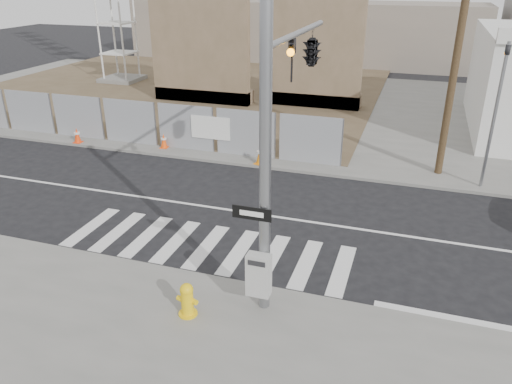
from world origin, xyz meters
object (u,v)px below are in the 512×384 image
(fire_hydrant, at_px, (187,300))
(traffic_cone_d, at_px, (260,155))
(signal_pole, at_px, (298,88))
(traffic_cone_c, at_px, (164,141))
(traffic_cone_b, at_px, (77,135))

(fire_hydrant, relative_size, traffic_cone_d, 1.05)
(signal_pole, relative_size, traffic_cone_d, 8.75)
(traffic_cone_c, bearing_deg, traffic_cone_b, -171.84)
(fire_hydrant, bearing_deg, traffic_cone_c, 140.20)
(traffic_cone_b, xyz_separation_m, traffic_cone_d, (8.91, 0.00, 0.05))
(signal_pole, distance_m, fire_hydrant, 5.81)
(traffic_cone_b, distance_m, traffic_cone_d, 8.91)
(traffic_cone_b, relative_size, traffic_cone_d, 0.88)
(signal_pole, distance_m, traffic_cone_b, 14.12)
(traffic_cone_d, bearing_deg, traffic_cone_b, 180.00)
(traffic_cone_c, distance_m, traffic_cone_d, 4.79)
(fire_hydrant, bearing_deg, signal_pole, 86.34)
(traffic_cone_b, distance_m, traffic_cone_c, 4.20)
(fire_hydrant, height_order, traffic_cone_b, fire_hydrant)
(traffic_cone_d, bearing_deg, signal_pole, -64.53)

